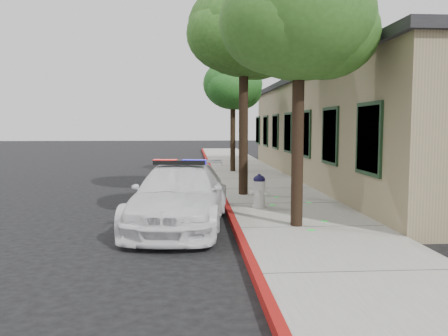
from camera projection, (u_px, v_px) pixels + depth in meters
The scene contains 9 objects.
ground at pixel (234, 235), 9.65m from camera, with size 120.00×120.00×0.00m, color black.
sidewalk at pixel (283, 206), 12.73m from camera, with size 3.20×60.00×0.15m, color gray.
red_curb at pixel (226, 206), 12.62m from camera, with size 0.14×60.00×0.16m, color maroon.
clapboard_building at pixel (379, 128), 18.85m from camera, with size 7.30×20.89×4.24m.
police_car at pixel (180, 196), 10.40m from camera, with size 2.50×4.96×1.50m.
fire_hydrant at pixel (259, 191), 11.96m from camera, with size 0.50×0.43×0.86m.
street_tree_near at pixel (300, 22), 9.47m from camera, with size 3.35×3.07×5.62m.
street_tree_mid at pixel (244, 34), 13.94m from camera, with size 3.46×3.39×6.40m.
street_tree_far at pixel (234, 87), 21.19m from camera, with size 2.72×2.83×5.12m.
Camera 1 is at (-0.86, -9.44, 2.26)m, focal length 37.50 mm.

